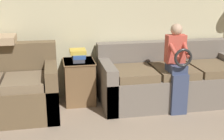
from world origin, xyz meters
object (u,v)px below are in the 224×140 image
Objects in this scene: book_stack at (78,55)px; throw_pillow at (0,39)px; child_left_seated at (177,64)px; side_shelf at (79,81)px; couch_main at (170,80)px; couch_side at (5,92)px.

book_stack is 0.77× the size of throw_pillow.
child_left_seated is at bearing -14.07° from throw_pillow.
book_stack is at bearing 159.33° from side_shelf.
throw_pillow is (-2.34, 0.59, 0.32)m from child_left_seated.
throw_pillow is at bearing 175.14° from couch_main.
child_left_seated reaches higher than side_shelf.
child_left_seated reaches higher than couch_main.
throw_pillow is (-1.06, 0.01, 0.66)m from side_shelf.
couch_main is at bearing 80.91° from child_left_seated.
child_left_seated is at bearing -7.19° from couch_side.
child_left_seated is 3.00× the size of throw_pillow.
couch_side is 1.06m from side_shelf.
throw_pillow reaches higher than side_shelf.
couch_main is 3.29× the size of side_shelf.
child_left_seated is 1.45m from side_shelf.
book_stack is at bearing -0.40° from throw_pillow.
couch_main is 1.73× the size of child_left_seated.
side_shelf is at bearing 155.75° from child_left_seated.
throw_pillow is (-0.04, 0.30, 0.65)m from couch_side.
couch_side is at bearing -164.15° from book_stack.
couch_side is 2.35m from child_left_seated.
couch_main is 6.75× the size of book_stack.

